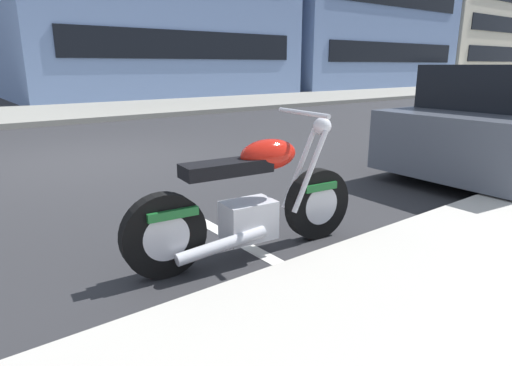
% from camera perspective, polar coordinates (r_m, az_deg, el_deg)
% --- Properties ---
extents(ground_plane, '(260.00, 260.00, 0.00)m').
position_cam_1_polar(ground_plane, '(7.24, -20.84, 2.72)').
color(ground_plane, '#28282B').
extents(sidewalk_far_curb, '(120.00, 5.00, 0.14)m').
position_cam_1_polar(sidewalk_far_curb, '(19.79, 7.93, 11.10)').
color(sidewalk_far_curb, gray).
rests_on(sidewalk_far_curb, ground).
extents(parking_stall_stripe, '(0.12, 2.20, 0.01)m').
position_cam_1_polar(parking_stall_stripe, '(3.67, -1.93, -7.88)').
color(parking_stall_stripe, silver).
rests_on(parking_stall_stripe, ground).
extents(parked_motorcycle, '(1.97, 0.62, 1.10)m').
position_cam_1_polar(parked_motorcycle, '(3.33, -0.65, -2.70)').
color(parked_motorcycle, black).
rests_on(parked_motorcycle, ground).
extents(townhouse_far_uphill, '(13.49, 9.51, 9.86)m').
position_cam_1_polar(townhouse_far_uphill, '(31.10, 10.78, 21.41)').
color(townhouse_far_uphill, '#6B84B2').
rests_on(townhouse_far_uphill, ground).
extents(townhouse_mid_block, '(13.75, 10.07, 10.30)m').
position_cam_1_polar(townhouse_mid_block, '(42.60, 24.09, 18.97)').
color(townhouse_mid_block, beige).
rests_on(townhouse_mid_block, ground).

